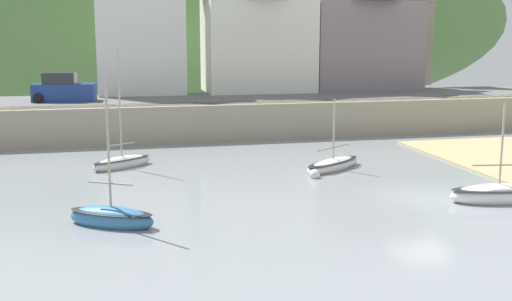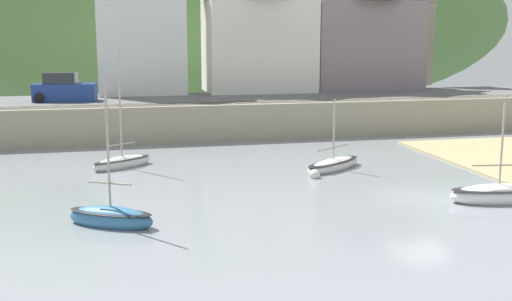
{
  "view_description": "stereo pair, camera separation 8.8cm",
  "coord_description": "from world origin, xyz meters",
  "px_view_note": "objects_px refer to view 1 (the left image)",
  "views": [
    {
      "loc": [
        -12.96,
        -24.15,
        6.96
      ],
      "look_at": [
        -6.15,
        5.26,
        1.37
      ],
      "focal_mm": 44.49,
      "sensor_mm": 36.0,
      "label": 1
    },
    {
      "loc": [
        -12.88,
        -24.17,
        6.96
      ],
      "look_at": [
        -6.15,
        5.26,
        1.37
      ],
      "focal_mm": 44.49,
      "sensor_mm": 36.0,
      "label": 2
    }
  ],
  "objects_px": {
    "motorboat_with_cabin": "(111,217)",
    "sailboat_white_hull": "(499,195)",
    "parked_car_near_slipway": "(63,89)",
    "rowboat_small_beached": "(122,162)",
    "waterfront_building_left": "(139,17)",
    "sailboat_far_left": "(333,165)",
    "waterfront_building_centre": "(258,32)",
    "mooring_buoy": "(315,175)",
    "waterfront_building_right": "(362,30)"
  },
  "relations": [
    {
      "from": "motorboat_with_cabin",
      "to": "sailboat_white_hull",
      "type": "bearing_deg",
      "value": 29.58
    },
    {
      "from": "motorboat_with_cabin",
      "to": "parked_car_near_slipway",
      "type": "distance_m",
      "value": 22.21
    },
    {
      "from": "rowboat_small_beached",
      "to": "sailboat_white_hull",
      "type": "height_order",
      "value": "rowboat_small_beached"
    },
    {
      "from": "waterfront_building_left",
      "to": "sailboat_far_left",
      "type": "bearing_deg",
      "value": -65.19
    },
    {
      "from": "waterfront_building_centre",
      "to": "waterfront_building_left",
      "type": "bearing_deg",
      "value": -180.0
    },
    {
      "from": "parked_car_near_slipway",
      "to": "mooring_buoy",
      "type": "relative_size",
      "value": 8.07
    },
    {
      "from": "waterfront_building_left",
      "to": "sailboat_white_hull",
      "type": "xyz_separation_m",
      "value": [
        13.28,
        -26.57,
        -7.84
      ]
    },
    {
      "from": "motorboat_with_cabin",
      "to": "waterfront_building_left",
      "type": "bearing_deg",
      "value": 114.89
    },
    {
      "from": "waterfront_building_left",
      "to": "waterfront_building_right",
      "type": "height_order",
      "value": "waterfront_building_left"
    },
    {
      "from": "rowboat_small_beached",
      "to": "motorboat_with_cabin",
      "type": "height_order",
      "value": "rowboat_small_beached"
    },
    {
      "from": "sailboat_far_left",
      "to": "parked_car_near_slipway",
      "type": "xyz_separation_m",
      "value": [
        -14.2,
        14.39,
        2.96
      ]
    },
    {
      "from": "waterfront_building_centre",
      "to": "sailboat_white_hull",
      "type": "relative_size",
      "value": 2.11
    },
    {
      "from": "waterfront_building_centre",
      "to": "waterfront_building_right",
      "type": "bearing_deg",
      "value": -0.0
    },
    {
      "from": "waterfront_building_right",
      "to": "mooring_buoy",
      "type": "relative_size",
      "value": 17.95
    },
    {
      "from": "waterfront_building_right",
      "to": "parked_car_near_slipway",
      "type": "bearing_deg",
      "value": -169.12
    },
    {
      "from": "motorboat_with_cabin",
      "to": "waterfront_building_centre",
      "type": "bearing_deg",
      "value": 96.47
    },
    {
      "from": "waterfront_building_right",
      "to": "mooring_buoy",
      "type": "xyz_separation_m",
      "value": [
        -10.75,
        -20.57,
        -7.07
      ]
    },
    {
      "from": "waterfront_building_left",
      "to": "parked_car_near_slipway",
      "type": "distance_m",
      "value": 8.64
    },
    {
      "from": "waterfront_building_centre",
      "to": "rowboat_small_beached",
      "type": "height_order",
      "value": "waterfront_building_centre"
    },
    {
      "from": "parked_car_near_slipway",
      "to": "mooring_buoy",
      "type": "bearing_deg",
      "value": -45.08
    },
    {
      "from": "waterfront_building_right",
      "to": "parked_car_near_slipway",
      "type": "relative_size",
      "value": 2.22
    },
    {
      "from": "rowboat_small_beached",
      "to": "mooring_buoy",
      "type": "xyz_separation_m",
      "value": [
        9.13,
        -4.58,
        -0.14
      ]
    },
    {
      "from": "waterfront_building_centre",
      "to": "rowboat_small_beached",
      "type": "bearing_deg",
      "value": -124.74
    },
    {
      "from": "mooring_buoy",
      "to": "motorboat_with_cabin",
      "type": "bearing_deg",
      "value": -149.39
    },
    {
      "from": "waterfront_building_centre",
      "to": "waterfront_building_right",
      "type": "xyz_separation_m",
      "value": [
        8.79,
        -0.0,
        0.15
      ]
    },
    {
      "from": "sailboat_far_left",
      "to": "waterfront_building_centre",
      "type": "bearing_deg",
      "value": 53.05
    },
    {
      "from": "rowboat_small_beached",
      "to": "mooring_buoy",
      "type": "relative_size",
      "value": 12.15
    },
    {
      "from": "mooring_buoy",
      "to": "parked_car_near_slipway",
      "type": "bearing_deg",
      "value": 128.22
    },
    {
      "from": "waterfront_building_left",
      "to": "waterfront_building_centre",
      "type": "relative_size",
      "value": 1.23
    },
    {
      "from": "sailboat_far_left",
      "to": "sailboat_white_hull",
      "type": "height_order",
      "value": "sailboat_white_hull"
    },
    {
      "from": "mooring_buoy",
      "to": "sailboat_white_hull",
      "type": "bearing_deg",
      "value": -44.56
    },
    {
      "from": "waterfront_building_left",
      "to": "mooring_buoy",
      "type": "relative_size",
      "value": 21.42
    },
    {
      "from": "sailboat_white_hull",
      "to": "waterfront_building_left",
      "type": "bearing_deg",
      "value": 124.87
    },
    {
      "from": "waterfront_building_right",
      "to": "rowboat_small_beached",
      "type": "xyz_separation_m",
      "value": [
        -19.88,
        -15.99,
        -6.93
      ]
    },
    {
      "from": "waterfront_building_right",
      "to": "sailboat_far_left",
      "type": "relative_size",
      "value": 2.32
    },
    {
      "from": "sailboat_far_left",
      "to": "mooring_buoy",
      "type": "xyz_separation_m",
      "value": [
        -1.55,
        -1.68,
        -0.09
      ]
    },
    {
      "from": "waterfront_building_right",
      "to": "rowboat_small_beached",
      "type": "height_order",
      "value": "waterfront_building_right"
    },
    {
      "from": "waterfront_building_centre",
      "to": "sailboat_white_hull",
      "type": "height_order",
      "value": "waterfront_building_centre"
    },
    {
      "from": "rowboat_small_beached",
      "to": "sailboat_far_left",
      "type": "distance_m",
      "value": 11.06
    },
    {
      "from": "waterfront_building_left",
      "to": "sailboat_far_left",
      "type": "height_order",
      "value": "waterfront_building_left"
    },
    {
      "from": "sailboat_far_left",
      "to": "waterfront_building_left",
      "type": "bearing_deg",
      "value": 79.12
    },
    {
      "from": "parked_car_near_slipway",
      "to": "waterfront_building_centre",
      "type": "bearing_deg",
      "value": 23.82
    },
    {
      "from": "waterfront_building_right",
      "to": "sailboat_far_left",
      "type": "height_order",
      "value": "waterfront_building_right"
    },
    {
      "from": "waterfront_building_right",
      "to": "sailboat_white_hull",
      "type": "relative_size",
      "value": 2.17
    },
    {
      "from": "sailboat_white_hull",
      "to": "parked_car_near_slipway",
      "type": "height_order",
      "value": "parked_car_near_slipway"
    },
    {
      "from": "rowboat_small_beached",
      "to": "sailboat_far_left",
      "type": "relative_size",
      "value": 1.57
    },
    {
      "from": "waterfront_building_centre",
      "to": "parked_car_near_slipway",
      "type": "bearing_deg",
      "value": -162.89
    },
    {
      "from": "waterfront_building_centre",
      "to": "parked_car_near_slipway",
      "type": "relative_size",
      "value": 2.16
    },
    {
      "from": "waterfront_building_right",
      "to": "sailboat_white_hull",
      "type": "height_order",
      "value": "waterfront_building_right"
    },
    {
      "from": "sailboat_far_left",
      "to": "sailboat_white_hull",
      "type": "xyz_separation_m",
      "value": [
        4.54,
        -7.68,
        0.07
      ]
    }
  ]
}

